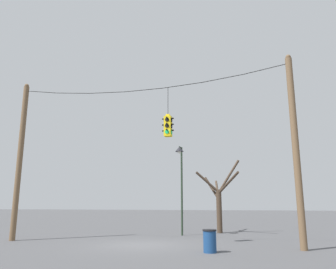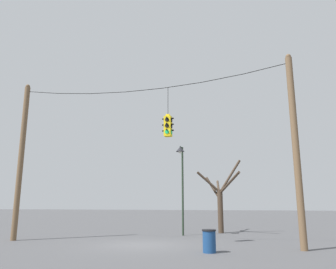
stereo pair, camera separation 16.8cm
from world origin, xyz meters
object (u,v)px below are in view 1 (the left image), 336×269
utility_pole_right (296,147)px  traffic_light_near_left_pole (168,126)px  utility_pole_left (20,159)px  street_lamp (180,167)px  trash_bin (210,241)px  bare_tree (219,199)px

utility_pole_right → traffic_light_near_left_pole: (-5.77, -0.00, 1.31)m
traffic_light_near_left_pole → utility_pole_right: bearing=0.0°
utility_pole_left → utility_pole_right: size_ratio=1.00×
street_lamp → trash_bin: (2.68, -6.53, -3.72)m
utility_pole_left → street_lamp: 9.29m
street_lamp → utility_pole_left: bearing=-148.3°
trash_bin → traffic_light_near_left_pole: bearing=142.5°
traffic_light_near_left_pole → utility_pole_left: bearing=180.0°
utility_pole_left → trash_bin: bearing=-8.9°
utility_pole_left → bare_tree: 12.77m
street_lamp → bare_tree: 4.01m
utility_pole_right → traffic_light_near_left_pole: utility_pole_right is taller
street_lamp → trash_bin: 7.97m
utility_pole_left → trash_bin: size_ratio=9.84×
utility_pole_right → trash_bin: bearing=-155.5°
trash_bin → bare_tree: bearing=93.9°
utility_pole_right → trash_bin: size_ratio=9.84×
utility_pole_right → street_lamp: (-6.30, 4.88, -0.15)m
utility_pole_left → street_lamp: bearing=31.7°
utility_pole_right → bare_tree: 9.09m
traffic_light_near_left_pole → trash_bin: 5.84m
utility_pole_left → trash_bin: (10.58, -1.65, -3.86)m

